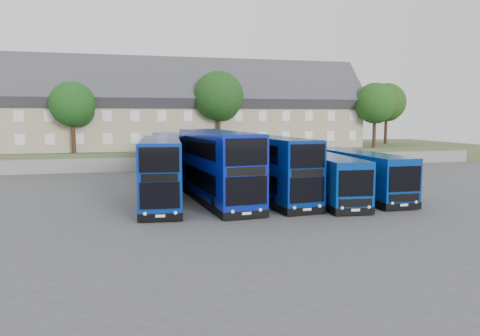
{
  "coord_description": "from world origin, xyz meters",
  "views": [
    {
      "loc": [
        -9.44,
        -27.97,
        6.01
      ],
      "look_at": [
        -0.8,
        4.99,
        2.2
      ],
      "focal_mm": 35.0,
      "sensor_mm": 36.0,
      "label": 1
    }
  ],
  "objects_px": {
    "dd_front_mid": "(217,168)",
    "tree_east": "(376,105)",
    "tree_mid": "(220,98)",
    "dd_front_left": "(161,173)",
    "tree_far": "(387,104)",
    "tree_west": "(74,106)",
    "coach_east_a": "(322,177)"
  },
  "relations": [
    {
      "from": "dd_front_left",
      "to": "tree_mid",
      "type": "height_order",
      "value": "tree_mid"
    },
    {
      "from": "tree_west",
      "to": "tree_far",
      "type": "distance_m",
      "value": 42.58
    },
    {
      "from": "tree_mid",
      "to": "coach_east_a",
      "type": "bearing_deg",
      "value": -83.5
    },
    {
      "from": "tree_west",
      "to": "tree_mid",
      "type": "relative_size",
      "value": 0.83
    },
    {
      "from": "tree_west",
      "to": "tree_east",
      "type": "height_order",
      "value": "tree_east"
    },
    {
      "from": "tree_mid",
      "to": "tree_west",
      "type": "bearing_deg",
      "value": -178.21
    },
    {
      "from": "dd_front_left",
      "to": "tree_east",
      "type": "xyz_separation_m",
      "value": [
        28.82,
        21.42,
        5.21
      ]
    },
    {
      "from": "coach_east_a",
      "to": "tree_west",
      "type": "xyz_separation_m",
      "value": [
        -18.6,
        22.31,
        5.46
      ]
    },
    {
      "from": "dd_front_mid",
      "to": "tree_east",
      "type": "height_order",
      "value": "tree_east"
    },
    {
      "from": "coach_east_a",
      "to": "tree_east",
      "type": "distance_m",
      "value": 28.88
    },
    {
      "from": "dd_front_mid",
      "to": "tree_mid",
      "type": "xyz_separation_m",
      "value": [
        4.93,
        21.87,
        5.65
      ]
    },
    {
      "from": "tree_east",
      "to": "tree_mid",
      "type": "bearing_deg",
      "value": 178.57
    },
    {
      "from": "dd_front_left",
      "to": "tree_east",
      "type": "relative_size",
      "value": 1.39
    },
    {
      "from": "dd_front_mid",
      "to": "tree_west",
      "type": "distance_m",
      "value": 24.51
    },
    {
      "from": "tree_mid",
      "to": "tree_east",
      "type": "height_order",
      "value": "tree_mid"
    },
    {
      "from": "dd_front_mid",
      "to": "tree_far",
      "type": "bearing_deg",
      "value": 38.42
    },
    {
      "from": "dd_front_mid",
      "to": "tree_mid",
      "type": "distance_m",
      "value": 23.12
    },
    {
      "from": "dd_front_left",
      "to": "dd_front_mid",
      "type": "distance_m",
      "value": 3.9
    },
    {
      "from": "tree_mid",
      "to": "dd_front_left",
      "type": "bearing_deg",
      "value": -111.92
    },
    {
      "from": "coach_east_a",
      "to": "tree_mid",
      "type": "xyz_separation_m",
      "value": [
        -2.6,
        22.81,
        6.47
      ]
    },
    {
      "from": "dd_front_left",
      "to": "coach_east_a",
      "type": "height_order",
      "value": "dd_front_left"
    },
    {
      "from": "dd_front_left",
      "to": "tree_far",
      "type": "distance_m",
      "value": 45.29
    },
    {
      "from": "dd_front_left",
      "to": "tree_west",
      "type": "distance_m",
      "value": 23.11
    },
    {
      "from": "tree_west",
      "to": "tree_far",
      "type": "relative_size",
      "value": 0.88
    },
    {
      "from": "tree_east",
      "to": "tree_far",
      "type": "bearing_deg",
      "value": 49.4
    },
    {
      "from": "tree_mid",
      "to": "tree_east",
      "type": "bearing_deg",
      "value": -1.43
    },
    {
      "from": "tree_west",
      "to": "dd_front_mid",
      "type": "bearing_deg",
      "value": -62.61
    },
    {
      "from": "dd_front_left",
      "to": "coach_east_a",
      "type": "xyz_separation_m",
      "value": [
        11.42,
        -0.89,
        -0.58
      ]
    },
    {
      "from": "tree_mid",
      "to": "tree_far",
      "type": "xyz_separation_m",
      "value": [
        26.0,
        6.5,
        -0.34
      ]
    },
    {
      "from": "tree_mid",
      "to": "tree_east",
      "type": "relative_size",
      "value": 1.12
    },
    {
      "from": "dd_front_left",
      "to": "tree_mid",
      "type": "xyz_separation_m",
      "value": [
        8.82,
        21.92,
        5.89
      ]
    },
    {
      "from": "dd_front_left",
      "to": "tree_far",
      "type": "xyz_separation_m",
      "value": [
        34.82,
        28.42,
        5.55
      ]
    }
  ]
}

